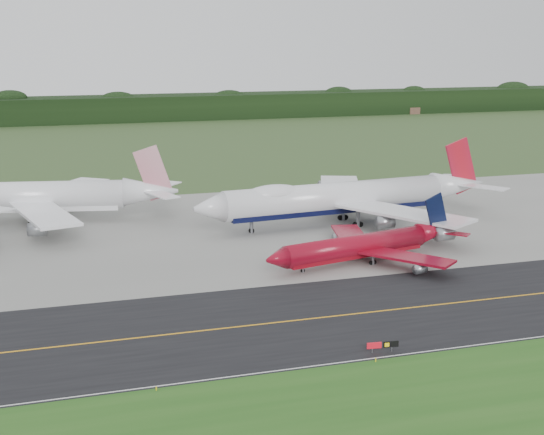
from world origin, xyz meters
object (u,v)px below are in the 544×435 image
(jet_ba_747, at_px, (345,197))
(jet_star_tail, at_px, (34,197))
(taxiway_sign, at_px, (383,345))
(jet_red_737, at_px, (366,245))

(jet_ba_747, bearing_deg, jet_star_tail, 161.70)
(jet_star_tail, bearing_deg, taxiway_sign, -63.50)
(jet_ba_747, relative_size, jet_star_tail, 1.10)
(jet_red_737, height_order, taxiway_sign, jet_red_737)
(jet_red_737, xyz_separation_m, jet_star_tail, (-58.01, 49.12, 2.55))
(jet_red_737, distance_m, taxiway_sign, 41.16)
(jet_ba_747, height_order, jet_star_tail, jet_ba_747)
(jet_red_737, bearing_deg, jet_star_tail, 139.74)
(jet_ba_747, height_order, taxiway_sign, jet_ba_747)
(jet_red_737, bearing_deg, jet_ba_747, 75.81)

